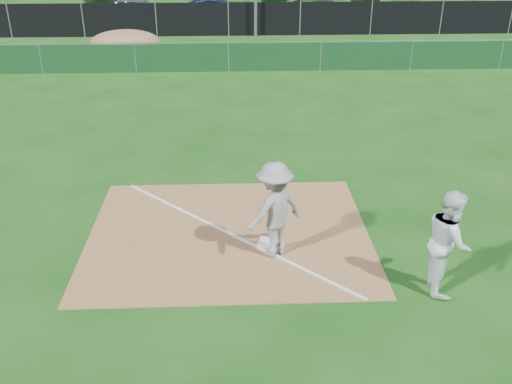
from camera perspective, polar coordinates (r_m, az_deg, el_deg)
The scene contains 13 objects.
ground at distance 20.63m, azimuth -2.73°, elevation 8.54°, with size 90.00×90.00×0.00m, color #14480F.
infield_dirt at distance 12.35m, azimuth -2.71°, elevation -4.18°, with size 6.00×5.00×0.02m, color olive.
foul_line at distance 12.35m, azimuth -2.71°, elevation -4.12°, with size 0.08×7.00×0.01m, color white.
green_fence at distance 25.30m, azimuth -2.76°, elevation 13.27°, with size 44.00×0.05×1.20m, color #0F3919.
dirt_mound at distance 29.18m, azimuth -12.95°, elevation 14.37°, with size 3.38×2.60×1.17m, color olive.
black_fence at distance 33.10m, azimuth -2.77°, elevation 16.87°, with size 46.00×0.04×1.80m, color black.
parking_lot at distance 38.17m, azimuth -2.74°, elevation 16.76°, with size 46.00×9.00×0.01m, color black.
first_base at distance 11.94m, azimuth 1.09°, elevation -5.06°, with size 0.34×0.34×0.07m, color white.
play_at_first at distance 11.15m, azimuth 1.85°, elevation -1.81°, with size 2.73×1.33×1.99m.
runner at distance 10.74m, azimuth 18.70°, elevation -4.69°, with size 0.96×0.75×1.98m, color white.
car_left at distance 37.79m, azimuth -11.75°, elevation 17.39°, with size 1.85×4.61×1.57m, color #B5B9BE.
car_mid at distance 36.67m, azimuth -3.94°, elevation 17.56°, with size 1.63×4.66×1.54m, color black.
car_right at distance 37.30m, azimuth 7.39°, elevation 17.38°, with size 1.82×4.48×1.30m, color black.
Camera 1 is at (0.12, -9.66, 6.25)m, focal length 40.00 mm.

